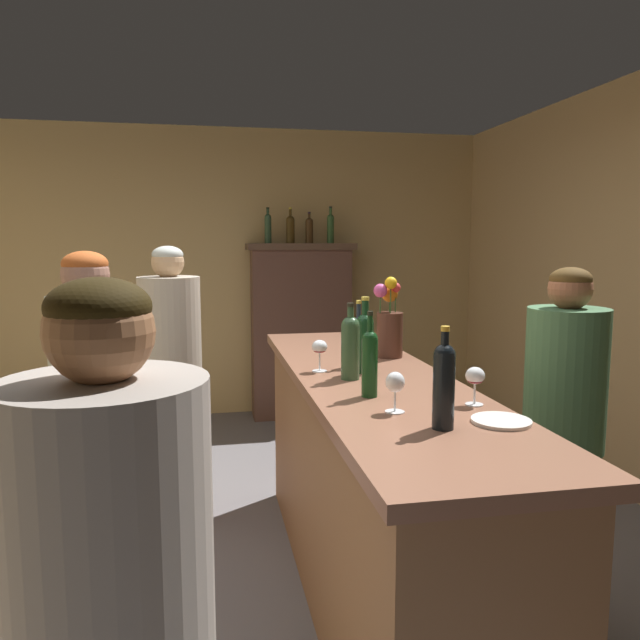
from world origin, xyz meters
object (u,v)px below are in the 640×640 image
object	(u,v)px
wine_bottle_syrah	(444,382)
display_bottle_midright	(331,227)
wine_glass_rear	(395,384)
cheese_plate	(501,421)
wine_glass_front	(320,349)
wine_bottle_pinot	(365,340)
display_bottle_midleft	(290,228)
bartender	(563,434)
flower_arrangement	(389,324)
bar_counter	(371,489)
wine_bottle_rose	(358,338)
wine_glass_mid	(475,378)
wine_bottle_chardonnay	(350,345)
display_bottle_center	(309,229)
patron_in_navy	(92,414)
patron_in_grey	(171,375)
wine_bottle_riesling	(370,360)
display_cabinet	(301,327)
display_bottle_left	(268,227)

from	to	relation	value
wine_bottle_syrah	display_bottle_midright	xyz separation A→B (m)	(0.44, 3.82, 0.57)
wine_bottle_syrah	wine_glass_rear	size ratio (longest dim) A/B	2.29
cheese_plate	wine_glass_front	bearing A→B (deg)	115.93
wine_bottle_pinot	display_bottle_midleft	xyz separation A→B (m)	(0.09, 2.97, 0.56)
cheese_plate	display_bottle_midright	bearing A→B (deg)	86.57
bartender	flower_arrangement	bearing A→B (deg)	-51.27
bar_counter	bartender	distance (m)	0.86
wine_bottle_rose	bartender	size ratio (longest dim) A/B	0.20
wine_glass_front	wine_bottle_syrah	bearing A→B (deg)	-76.36
wine_glass_mid	display_bottle_midleft	size ratio (longest dim) A/B	0.43
wine_bottle_rose	wine_bottle_chardonnay	xyz separation A→B (m)	(-0.10, -0.26, 0.02)
wine_bottle_syrah	display_bottle_center	xyz separation A→B (m)	(0.24, 3.82, 0.55)
display_bottle_midleft	bartender	distance (m)	3.54
wine_glass_mid	flower_arrangement	world-z (taller)	flower_arrangement
wine_bottle_syrah	display_bottle_midleft	world-z (taller)	display_bottle_midleft
cheese_plate	bartender	xyz separation A→B (m)	(0.52, 0.45, -0.22)
cheese_plate	wine_bottle_rose	bearing A→B (deg)	103.32
bar_counter	wine_glass_rear	bearing A→B (deg)	-98.17
patron_in_navy	patron_in_grey	size ratio (longest dim) A/B	0.99
display_bottle_midright	patron_in_grey	distance (m)	2.63
flower_arrangement	cheese_plate	distance (m)	1.18
wine_bottle_riesling	display_bottle_midright	distance (m)	3.48
wine_bottle_syrah	display_bottle_midright	distance (m)	3.88
wine_bottle_riesling	wine_bottle_pinot	size ratio (longest dim) A/B	0.95
wine_bottle_pinot	wine_bottle_chardonnay	size ratio (longest dim) A/B	1.04
display_cabinet	wine_bottle_riesling	distance (m)	3.41
display_cabinet	patron_in_grey	size ratio (longest dim) A/B	1.01
flower_arrangement	patron_in_navy	size ratio (longest dim) A/B	0.26
wine_bottle_pinot	wine_bottle_chardonnay	distance (m)	0.14
patron_in_grey	display_cabinet	bearing A→B (deg)	129.93
wine_glass_mid	cheese_plate	distance (m)	0.24
wine_bottle_syrah	cheese_plate	distance (m)	0.26
wine_bottle_pinot	wine_bottle_chardonnay	bearing A→B (deg)	-130.72
wine_bottle_chardonnay	patron_in_grey	xyz separation A→B (m)	(-0.80, 1.01, -0.32)
wine_bottle_riesling	flower_arrangement	distance (m)	0.82
display_cabinet	wine_bottle_rose	bearing A→B (deg)	-93.54
wine_bottle_pinot	wine_glass_front	xyz separation A→B (m)	(-0.19, 0.07, -0.05)
wine_glass_front	cheese_plate	xyz separation A→B (m)	(0.43, -0.89, -0.10)
wine_bottle_syrah	patron_in_grey	world-z (taller)	patron_in_grey
display_cabinet	display_bottle_center	xyz separation A→B (m)	(0.08, -0.00, 0.91)
bartender	wine_glass_front	bearing A→B (deg)	-22.95
display_cabinet	patron_in_navy	distance (m)	3.15
wine_bottle_rose	display_bottle_center	world-z (taller)	display_bottle_center
wine_glass_rear	bartender	world-z (taller)	bartender
wine_bottle_riesling	flower_arrangement	world-z (taller)	flower_arrangement
wine_glass_mid	wine_glass_rear	distance (m)	0.31
wine_bottle_rose	display_bottle_midleft	distance (m)	2.88
patron_in_navy	bar_counter	bearing A→B (deg)	-6.76
wine_bottle_pinot	display_bottle_left	size ratio (longest dim) A/B	1.06
wine_bottle_chardonnay	wine_glass_rear	world-z (taller)	wine_bottle_chardonnay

